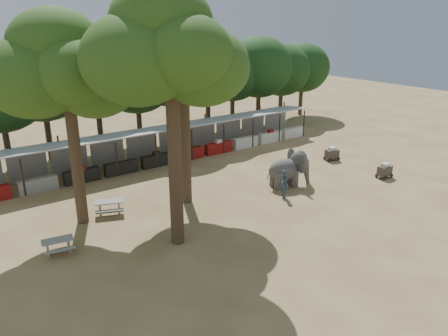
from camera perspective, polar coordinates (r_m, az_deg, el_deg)
ground at (r=23.82m, az=9.14°, el=-7.29°), size 100.00×100.00×0.00m
vendor_stalls at (r=33.84m, az=-7.48°, el=2.99°), size 28.00×2.99×2.80m
yard_tree_left at (r=22.99m, az=-20.49°, el=12.22°), size 7.10×6.90×11.02m
yard_tree_center at (r=19.41m, az=-7.64°, el=15.15°), size 7.10×6.90×12.04m
yard_tree_back at (r=24.40m, az=-5.89°, el=14.43°), size 7.10×6.90×11.36m
backdrop_trees at (r=37.49m, az=-11.67°, el=11.11°), size 46.46×5.95×8.33m
elephant at (r=28.67m, az=8.54°, el=-0.07°), size 3.16×2.32×2.35m
handler at (r=26.86m, az=7.87°, el=-2.03°), size 0.61×0.74×1.77m
picnic_table_near at (r=22.10m, az=-20.87°, el=-9.27°), size 1.59×1.48×0.70m
picnic_table_far at (r=25.37m, az=-14.75°, el=-4.74°), size 1.94×1.85×0.77m
cart_front at (r=31.93m, az=20.25°, el=-0.31°), size 1.08×0.71×1.05m
cart_back at (r=34.64m, az=13.92°, el=1.81°), size 1.23×0.97×1.05m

